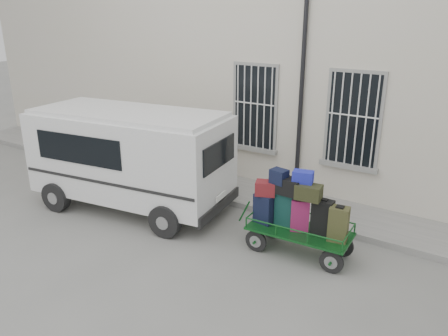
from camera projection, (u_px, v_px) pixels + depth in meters
ground at (203, 228)px, 10.02m from camera, size 80.00×80.00×0.00m
building at (308, 71)px, 13.35m from camera, size 24.00×5.15×6.00m
sidewalk at (252, 194)px, 11.72m from camera, size 24.00×1.70×0.15m
luggage_cart at (298, 213)px, 8.66m from camera, size 2.43×1.03×1.78m
van at (130, 153)px, 10.65m from camera, size 5.16×2.80×2.48m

